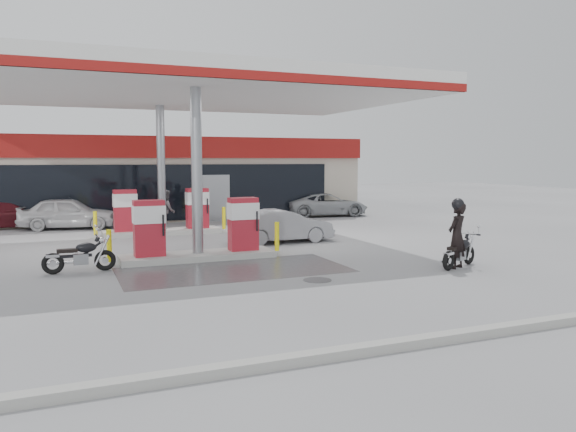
% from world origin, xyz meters
% --- Properties ---
extents(ground, '(90.00, 90.00, 0.00)m').
position_xyz_m(ground, '(0.00, 0.00, 0.00)').
color(ground, gray).
rests_on(ground, ground).
extents(wet_patch, '(6.00, 3.00, 0.00)m').
position_xyz_m(wet_patch, '(0.50, 0.00, 0.00)').
color(wet_patch, '#4C4C4F').
rests_on(wet_patch, ground).
extents(drain_cover, '(0.70, 0.70, 0.01)m').
position_xyz_m(drain_cover, '(2.00, -2.00, 0.00)').
color(drain_cover, '#38383A').
rests_on(drain_cover, ground).
extents(kerb, '(28.00, 0.25, 0.15)m').
position_xyz_m(kerb, '(0.00, -7.00, 0.07)').
color(kerb, gray).
rests_on(kerb, ground).
extents(store_building, '(22.00, 8.22, 4.00)m').
position_xyz_m(store_building, '(0.01, 15.94, 2.01)').
color(store_building, beige).
rests_on(store_building, ground).
extents(canopy, '(16.00, 10.02, 5.51)m').
position_xyz_m(canopy, '(0.00, 5.00, 5.27)').
color(canopy, silver).
rests_on(canopy, ground).
extents(pump_island_near, '(5.14, 1.30, 1.78)m').
position_xyz_m(pump_island_near, '(0.00, 2.00, 0.71)').
color(pump_island_near, '#9E9E99').
rests_on(pump_island_near, ground).
extents(pump_island_far, '(5.14, 1.30, 1.78)m').
position_xyz_m(pump_island_far, '(0.00, 8.00, 0.71)').
color(pump_island_far, '#9E9E99').
rests_on(pump_island_far, ground).
extents(main_motorcycle, '(1.64, 0.92, 0.90)m').
position_xyz_m(main_motorcycle, '(6.28, -1.98, 0.40)').
color(main_motorcycle, black).
rests_on(main_motorcycle, ground).
extents(biker_main, '(0.77, 0.67, 1.78)m').
position_xyz_m(biker_main, '(6.11, -2.06, 0.89)').
color(biker_main, black).
rests_on(biker_main, ground).
extents(parked_motorcycle, '(1.83, 0.70, 0.94)m').
position_xyz_m(parked_motorcycle, '(-3.28, 1.20, 0.42)').
color(parked_motorcycle, black).
rests_on(parked_motorcycle, ground).
extents(sedan_white, '(4.20, 2.31, 1.35)m').
position_xyz_m(sedan_white, '(-3.38, 11.20, 0.68)').
color(sedan_white, silver).
rests_on(sedan_white, ground).
extents(attendant, '(0.70, 0.87, 1.70)m').
position_xyz_m(attendant, '(0.34, 9.00, 0.85)').
color(attendant, '#545358').
rests_on(attendant, ground).
extents(hatchback_silver, '(3.53, 1.23, 1.16)m').
position_xyz_m(hatchback_silver, '(3.59, 4.20, 0.58)').
color(hatchback_silver, gray).
rests_on(hatchback_silver, ground).
extents(parked_car_left, '(4.25, 1.95, 1.20)m').
position_xyz_m(parked_car_left, '(-5.81, 12.42, 0.60)').
color(parked_car_left, '#4B1017').
rests_on(parked_car_left, ground).
extents(parked_car_right, '(4.49, 2.48, 1.19)m').
position_xyz_m(parked_car_right, '(9.16, 12.00, 0.60)').
color(parked_car_right, '#A9ADB1').
rests_on(parked_car_right, ground).
extents(biker_walking, '(1.03, 0.62, 1.65)m').
position_xyz_m(biker_walking, '(1.74, 10.20, 0.83)').
color(biker_walking, black).
rests_on(biker_walking, ground).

